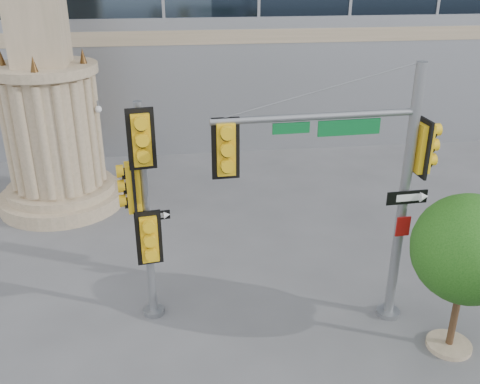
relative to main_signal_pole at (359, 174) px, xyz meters
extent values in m
plane|color=#545456|center=(-2.21, -1.06, -3.96)|extent=(120.00, 120.00, 0.00)
cylinder|color=gray|center=(-8.21, 7.94, -3.71)|extent=(4.40, 4.40, 0.50)
cylinder|color=gray|center=(-8.21, 7.94, -3.31)|extent=(3.80, 3.80, 0.30)
cylinder|color=gray|center=(-8.21, 7.94, -1.16)|extent=(3.00, 3.00, 4.00)
cylinder|color=gray|center=(-8.21, 7.94, 0.99)|extent=(3.50, 3.50, 0.30)
cone|color=#472D14|center=(-6.91, 7.94, 1.39)|extent=(0.24, 0.24, 0.50)
cone|color=#472D14|center=(-9.51, 7.94, 1.39)|extent=(0.24, 0.24, 0.50)
cylinder|color=slate|center=(1.15, 0.06, -3.89)|extent=(0.60, 0.60, 0.13)
cylinder|color=slate|center=(1.15, 0.06, -0.76)|extent=(0.23, 0.23, 6.38)
cylinder|color=slate|center=(-1.08, -0.05, 1.36)|extent=(4.47, 0.37, 0.15)
cube|color=#0C672B|center=(-0.34, -0.04, 1.10)|extent=(1.38, 0.11, 0.34)
cube|color=yellow|center=(-2.99, -0.15, 0.78)|extent=(0.60, 0.33, 1.33)
cube|color=yellow|center=(1.45, 0.08, 0.51)|extent=(0.33, 0.60, 1.33)
cube|color=black|center=(1.16, -0.09, -0.60)|extent=(0.98, 0.08, 0.32)
cube|color=#B41110|center=(1.16, -0.09, -1.35)|extent=(0.34, 0.05, 0.49)
cylinder|color=slate|center=(-4.79, 0.87, -3.89)|extent=(0.53, 0.53, 0.13)
cylinder|color=slate|center=(-4.79, 0.87, -1.19)|extent=(0.20, 0.20, 5.53)
cube|color=yellow|center=(-4.75, 0.63, 0.80)|extent=(0.65, 0.40, 1.38)
cube|color=yellow|center=(-5.03, 0.84, -0.42)|extent=(0.40, 0.65, 1.38)
cube|color=yellow|center=(-4.75, 0.63, -1.63)|extent=(0.65, 0.40, 1.38)
cube|color=black|center=(-4.57, 0.77, -1.13)|extent=(0.68, 0.13, 0.22)
cylinder|color=gray|center=(2.09, -1.32, -3.90)|extent=(1.03, 1.03, 0.11)
cylinder|color=#382314|center=(2.09, -1.32, -2.92)|extent=(0.16, 0.16, 2.06)
sphere|color=#184C11|center=(2.09, -1.32, -1.32)|extent=(2.41, 2.41, 2.41)
sphere|color=#184C11|center=(2.61, -1.03, -1.66)|extent=(1.49, 1.49, 1.49)
sphere|color=#184C11|center=(1.69, -1.61, -1.60)|extent=(1.26, 1.26, 1.26)
camera|label=1|loc=(-4.03, -10.58, 4.45)|focal=40.00mm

